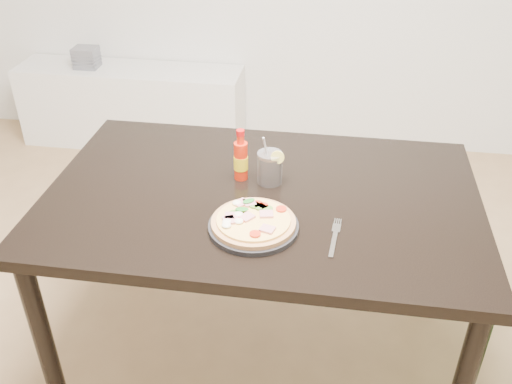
# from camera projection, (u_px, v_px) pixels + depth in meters

# --- Properties ---
(dining_table) EXTENTS (1.40, 0.90, 0.75)m
(dining_table) POSITION_uv_depth(u_px,v_px,m) (261.00, 214.00, 1.89)
(dining_table) COLOR black
(dining_table) RESTS_ON ground
(plate) EXTENTS (0.27, 0.27, 0.02)m
(plate) POSITION_uv_depth(u_px,v_px,m) (253.00, 227.00, 1.68)
(plate) COLOR black
(plate) RESTS_ON dining_table
(pizza) EXTENTS (0.25, 0.25, 0.03)m
(pizza) POSITION_uv_depth(u_px,v_px,m) (253.00, 221.00, 1.67)
(pizza) COLOR tan
(pizza) RESTS_ON plate
(hot_sauce_bottle) EXTENTS (0.05, 0.05, 0.18)m
(hot_sauce_bottle) POSITION_uv_depth(u_px,v_px,m) (241.00, 160.00, 1.89)
(hot_sauce_bottle) COLOR red
(hot_sauce_bottle) RESTS_ON dining_table
(cola_cup) EXTENTS (0.09, 0.08, 0.17)m
(cola_cup) POSITION_uv_depth(u_px,v_px,m) (270.00, 168.00, 1.88)
(cola_cup) COLOR black
(cola_cup) RESTS_ON dining_table
(fork) EXTENTS (0.03, 0.19, 0.00)m
(fork) POSITION_uv_depth(u_px,v_px,m) (335.00, 236.00, 1.65)
(fork) COLOR silver
(fork) RESTS_ON dining_table
(media_console) EXTENTS (1.40, 0.34, 0.50)m
(media_console) POSITION_uv_depth(u_px,v_px,m) (133.00, 106.00, 3.64)
(media_console) COLOR white
(media_console) RESTS_ON ground
(cd_stack) EXTENTS (0.14, 0.12, 0.13)m
(cd_stack) POSITION_uv_depth(u_px,v_px,m) (86.00, 57.00, 3.48)
(cd_stack) COLOR slate
(cd_stack) RESTS_ON media_console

